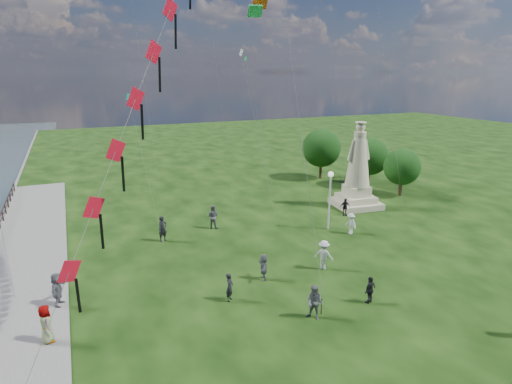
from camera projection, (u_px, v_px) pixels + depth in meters
name	position (u px, v px, depth m)	size (l,w,h in m)	color
statue	(357.00, 175.00, 39.32)	(4.28, 4.28, 7.87)	beige
lamppost	(330.00, 188.00, 33.37)	(0.44, 0.44, 4.74)	silver
tree_row	(355.00, 155.00, 47.00)	(7.58, 13.60, 5.86)	#382314
person_0	(230.00, 287.00, 23.37)	(0.59, 0.39, 1.61)	black
person_1	(315.00, 303.00, 21.58)	(0.90, 0.56, 1.85)	#595960
person_2	(324.00, 255.00, 27.12)	(1.24, 0.64, 1.92)	silver
person_3	(370.00, 290.00, 23.14)	(0.91, 0.47, 1.56)	black
person_5	(58.00, 291.00, 22.72)	(1.72, 0.74, 1.85)	#595960
person_6	(163.00, 229.00, 31.62)	(0.70, 0.46, 1.93)	black
person_7	(213.00, 217.00, 34.30)	(0.94, 0.58, 1.93)	#595960
person_8	(351.00, 224.00, 33.10)	(1.07, 0.55, 1.66)	silver
person_9	(345.00, 207.00, 37.33)	(0.91, 0.47, 1.56)	black
person_10	(46.00, 326.00, 19.59)	(0.90, 0.56, 1.85)	#595960
person_11	(264.00, 267.00, 25.77)	(1.51, 0.65, 1.63)	#595960
red_kite_train	(135.00, 108.00, 17.48)	(9.31, 9.35, 17.27)	black
small_kites	(227.00, 49.00, 36.57)	(32.69, 20.96, 25.12)	#168879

